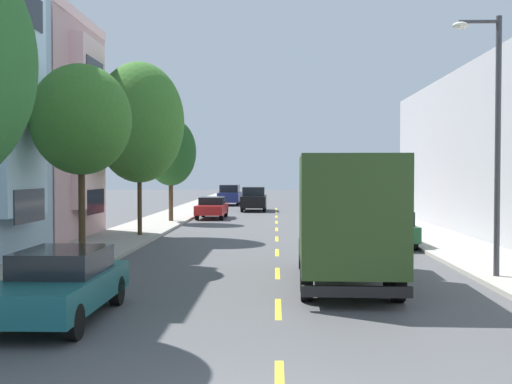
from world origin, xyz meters
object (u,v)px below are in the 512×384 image
object	(u,v)px
street_lamp	(493,127)
parked_sedan_red	(212,207)
street_tree_second	(81,120)
parked_wagon_forest	(386,227)
street_tree_third	(139,122)
moving_black_sedan	(254,199)
parked_hatchback_orange	(360,216)
parked_sedan_teal	(60,283)
delivery_box_truck	(345,213)
parked_suv_navy	(230,195)
street_tree_farthest	(171,152)

from	to	relation	value
street_lamp	parked_sedan_red	bearing A→B (deg)	112.89
street_tree_second	parked_wagon_forest	distance (m)	12.93
street_tree_third	moving_black_sedan	size ratio (longest dim) A/B	1.67
moving_black_sedan	parked_sedan_red	bearing A→B (deg)	-106.32
parked_hatchback_orange	moving_black_sedan	distance (m)	18.21
parked_sedan_teal	parked_hatchback_orange	bearing A→B (deg)	66.91
street_lamp	parked_hatchback_orange	bearing A→B (deg)	95.75
delivery_box_truck	moving_black_sedan	size ratio (longest dim) A/B	1.50
parked_suv_navy	parked_sedan_red	bearing A→B (deg)	-89.73
parked_sedan_red	street_tree_second	bearing A→B (deg)	-95.55
street_tree_third	moving_black_sedan	xyz separation A→B (m)	(4.60, 21.32, -4.38)
parked_sedan_teal	parked_hatchback_orange	distance (m)	22.54
moving_black_sedan	parked_hatchback_orange	bearing A→B (deg)	-70.19
parked_suv_navy	parked_wagon_forest	bearing A→B (deg)	-75.21
street_tree_second	street_tree_third	distance (m)	8.84
street_tree_second	parked_wagon_forest	world-z (taller)	street_tree_second
parked_wagon_forest	parked_sedan_red	bearing A→B (deg)	119.03
street_tree_third	parked_sedan_red	xyz separation A→B (m)	(2.10, 12.77, -4.62)
street_tree_third	delivery_box_truck	size ratio (longest dim) A/B	1.12
moving_black_sedan	delivery_box_truck	bearing A→B (deg)	-83.91
street_tree_farthest	delivery_box_truck	world-z (taller)	street_tree_farthest
parked_sedan_teal	street_lamp	bearing A→B (deg)	25.71
street_tree_third	parked_wagon_forest	bearing A→B (deg)	-15.73
street_lamp	delivery_box_truck	bearing A→B (deg)	-169.02
street_tree_farthest	parked_sedan_teal	size ratio (longest dim) A/B	1.38
street_lamp	parked_sedan_red	distance (m)	26.61
street_tree_third	delivery_box_truck	distance (m)	15.21
street_tree_farthest	parked_suv_navy	distance (m)	22.08
street_tree_third	street_tree_farthest	world-z (taller)	street_tree_third
delivery_box_truck	parked_sedan_red	size ratio (longest dim) A/B	1.59
street_tree_farthest	parked_sedan_red	size ratio (longest dim) A/B	1.37
parked_wagon_forest	street_lamp	bearing A→B (deg)	-80.15
parked_suv_navy	moving_black_sedan	world-z (taller)	same
parked_sedan_red	parked_suv_navy	bearing A→B (deg)	90.27
street_tree_third	parked_wagon_forest	distance (m)	12.20
street_tree_second	parked_hatchback_orange	distance (m)	17.35
parked_sedan_red	moving_black_sedan	bearing A→B (deg)	73.68
street_lamp	moving_black_sedan	bearing A→B (deg)	103.28
street_lamp	parked_sedan_red	size ratio (longest dim) A/B	1.59
street_lamp	parked_wagon_forest	size ratio (longest dim) A/B	1.52
street_lamp	street_tree_farthest	bearing A→B (deg)	121.27
parked_wagon_forest	moving_black_sedan	size ratio (longest dim) A/B	0.99
street_tree_farthest	street_lamp	bearing A→B (deg)	-58.73
street_tree_second	street_tree_farthest	distance (m)	17.64
delivery_box_truck	parked_hatchback_orange	world-z (taller)	delivery_box_truck
parked_sedan_red	parked_sedan_teal	xyz separation A→B (m)	(-0.16, -29.32, 0.00)
parked_sedan_red	parked_hatchback_orange	xyz separation A→B (m)	(8.68, -8.59, 0.01)
delivery_box_truck	parked_sedan_red	distance (m)	25.86
street_tree_third	street_tree_farthest	size ratio (longest dim) A/B	1.29
street_tree_second	delivery_box_truck	size ratio (longest dim) A/B	0.90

